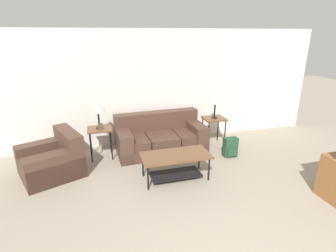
{
  "coord_description": "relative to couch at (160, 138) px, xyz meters",
  "views": [
    {
      "loc": [
        -1.35,
        -1.32,
        2.49
      ],
      "look_at": [
        -0.05,
        3.28,
        0.8
      ],
      "focal_mm": 28.0,
      "sensor_mm": 36.0,
      "label": 1
    }
  ],
  "objects": [
    {
      "name": "couch",
      "position": [
        0.0,
        0.0,
        0.0
      ],
      "size": [
        1.96,
        1.01,
        0.82
      ],
      "color": "#4C3328",
      "rests_on": "ground_plane"
    },
    {
      "name": "backpack",
      "position": [
        1.36,
        -0.71,
        -0.09
      ],
      "size": [
        0.29,
        0.24,
        0.41
      ],
      "color": "#23472D",
      "rests_on": "ground_plane"
    },
    {
      "name": "picture_frame",
      "position": [
        -1.27,
        -0.07,
        0.42
      ],
      "size": [
        0.1,
        0.04,
        0.13
      ],
      "color": "#4C3828",
      "rests_on": "side_table_left"
    },
    {
      "name": "side_table_left",
      "position": [
        -1.29,
        -0.0,
        0.28
      ],
      "size": [
        0.49,
        0.44,
        0.65
      ],
      "color": "brown",
      "rests_on": "ground_plane"
    },
    {
      "name": "side_table_right",
      "position": [
        1.29,
        -0.0,
        0.28
      ],
      "size": [
        0.49,
        0.44,
        0.65
      ],
      "color": "brown",
      "rests_on": "ground_plane"
    },
    {
      "name": "armchair",
      "position": [
        -2.17,
        -0.5,
        -0.01
      ],
      "size": [
        1.28,
        1.25,
        0.8
      ],
      "color": "#4C3328",
      "rests_on": "ground_plane"
    },
    {
      "name": "coffee_table",
      "position": [
        -0.04,
        -1.26,
        0.06
      ],
      "size": [
        1.22,
        0.58,
        0.47
      ],
      "color": "brown",
      "rests_on": "ground_plane"
    },
    {
      "name": "wall_back",
      "position": [
        0.04,
        0.61,
        1.01
      ],
      "size": [
        8.22,
        0.06,
        2.6
      ],
      "color": "silver",
      "rests_on": "ground_plane"
    },
    {
      "name": "table_lamp_left",
      "position": [
        -1.29,
        -0.0,
        0.81
      ],
      "size": [
        0.28,
        0.28,
        0.57
      ],
      "color": "black",
      "rests_on": "side_table_left"
    },
    {
      "name": "table_lamp_right",
      "position": [
        1.29,
        -0.0,
        0.81
      ],
      "size": [
        0.28,
        0.28,
        0.57
      ],
      "color": "black",
      "rests_on": "side_table_right"
    }
  ]
}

